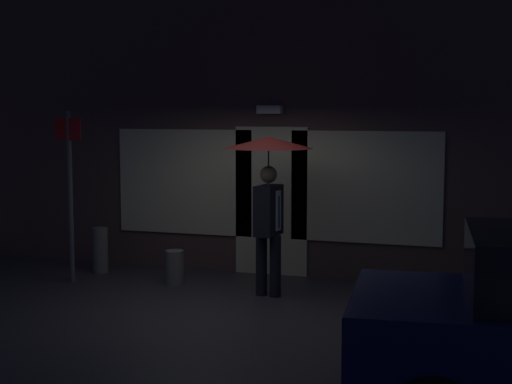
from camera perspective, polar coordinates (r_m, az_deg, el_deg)
name	(u,v)px	position (r m, az deg, el deg)	size (l,w,h in m)	color
ground_plane	(220,311)	(9.38, -2.70, -8.93)	(18.00, 18.00, 0.00)	#38353A
building_facade	(275,129)	(11.29, 1.41, 4.74)	(10.14, 0.48, 4.36)	brown
person_with_umbrella	(269,174)	(9.84, 0.95, 1.40)	(1.15, 1.15, 2.10)	black
street_sign_post	(70,186)	(10.96, -13.83, 0.43)	(0.40, 0.07, 2.43)	#595B60
sidewalk_bollard	(175,267)	(10.77, -6.13, -5.66)	(0.26, 0.26, 0.48)	slate
sidewalk_bollard_2	(100,250)	(11.70, -11.65, -4.30)	(0.23, 0.23, 0.68)	slate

